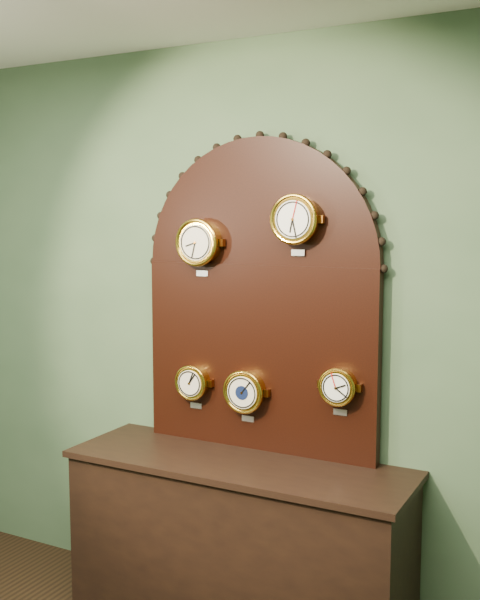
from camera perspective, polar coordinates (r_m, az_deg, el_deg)
The scene contains 8 objects.
wall_back at distance 3.57m, azimuth 1.87°, elevation -2.47°, with size 4.00×4.00×0.00m, color #445F41.
shop_counter at distance 3.63m, azimuth -0.16°, elevation -18.86°, with size 1.60×0.50×0.80m, color black.
display_board at distance 3.49m, azimuth 1.53°, elevation 1.08°, with size 1.26×0.06×1.53m.
roman_clock at distance 3.57m, azimuth -3.25°, elevation 4.50°, with size 0.23×0.08×0.28m.
arabic_clock at distance 3.33m, azimuth 4.35°, elevation 6.28°, with size 0.23×0.08×0.28m.
hygrometer at distance 3.68m, azimuth -3.70°, elevation -6.42°, with size 0.18×0.08×0.23m.
barometer at distance 3.54m, azimuth 0.39°, elevation -7.15°, with size 0.21×0.08×0.26m.
tide_clock at distance 3.34m, azimuth 7.68°, elevation -6.71°, with size 0.18×0.08×0.23m.
Camera 1 is at (1.54, -0.67, 1.96)m, focal length 43.76 mm.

